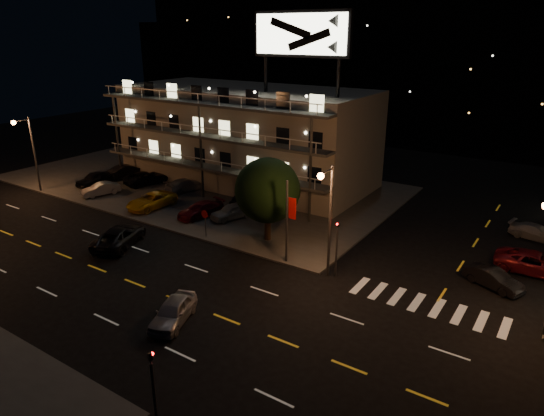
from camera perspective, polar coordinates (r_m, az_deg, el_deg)
The scene contains 26 objects.
ground at distance 33.49m, azimuth -13.54°, elevation -9.53°, with size 140.00×140.00×0.00m, color black.
curb_nw at distance 55.72m, azimuth -8.69°, elevation 2.98°, with size 44.00×24.00×0.15m, color #3A3A38.
motel at distance 54.84m, azimuth -3.05°, elevation 8.59°, with size 28.00×13.80×18.10m.
hill_backdrop at distance 92.57m, azimuth 16.47°, elevation 16.39°, with size 120.00×25.00×24.00m.
streetlight_nw at distance 56.36m, azimuth -26.59°, elevation 6.41°, with size 0.44×1.92×8.00m.
streetlight_nc at distance 32.45m, azimuth 6.61°, elevation -0.38°, with size 0.44×1.92×8.00m.
signal_nw at distance 33.62m, azimuth 7.64°, elevation -4.09°, with size 0.20×0.27×4.60m.
signal_sw at distance 21.75m, azimuth -13.82°, elevation -19.50°, with size 0.20×0.27×4.60m.
banner_north at distance 34.92m, azimuth 1.87°, elevation -1.44°, with size 0.83×0.16×6.40m.
stop_sign at distance 40.19m, azimuth -7.89°, elevation -1.31°, with size 0.91×0.11×2.61m.
tree at distance 38.48m, azimuth -0.58°, elevation 1.89°, with size 5.44×5.24×6.85m.
lot_car_0 at distance 57.25m, azimuth -20.17°, elevation 3.26°, with size 1.71×4.26×1.45m, color black.
lot_car_1 at distance 53.49m, azimuth -19.51°, elevation 2.11°, with size 1.36×3.90×1.28m, color gray.
lot_car_2 at distance 48.16m, azimuth -13.98°, elevation 0.84°, with size 2.36×5.11×1.42m, color gold.
lot_car_3 at distance 45.02m, azimuth -8.39°, elevation -0.18°, with size 1.86×4.58×1.33m, color #5E0D16.
lot_car_4 at distance 44.20m, azimuth -4.73°, elevation -0.37°, with size 1.64×4.08×1.39m, color gray.
lot_car_5 at distance 59.22m, azimuth -16.62°, elevation 4.20°, with size 1.57×4.51×1.49m, color black.
lot_car_6 at distance 55.99m, azimuth -14.57°, elevation 3.47°, with size 2.32×5.03×1.40m, color black.
lot_car_7 at distance 52.63m, azimuth -10.07°, elevation 2.72°, with size 1.87×4.59×1.33m, color gray.
lot_car_8 at distance 47.75m, azimuth -3.55°, elevation 1.15°, with size 1.49×3.70×1.26m, color black.
lot_car_9 at distance 46.37m, azimuth 0.73°, elevation 0.66°, with size 1.43×4.09×1.35m, color #5E0D16.
side_car_0 at distance 36.01m, azimuth 24.59°, elevation -7.54°, with size 1.37×3.92×1.29m, color black.
side_car_1 at distance 39.29m, azimuth 28.64°, elevation -5.74°, with size 2.53×5.48×1.52m, color #5E0D16.
side_car_2 at distance 45.61m, azimuth 28.69°, elevation -2.53°, with size 1.73×4.26×1.24m, color gray.
road_car_east at distance 29.74m, azimuth -11.55°, elevation -11.83°, with size 1.68×4.17×1.42m, color gray.
road_car_west at distance 40.76m, azimuth -17.50°, elevation -3.20°, with size 2.56×5.56×1.55m, color black.
Camera 1 is at (22.02, -19.34, 16.22)m, focal length 32.00 mm.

